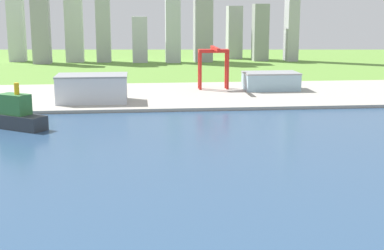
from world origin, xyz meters
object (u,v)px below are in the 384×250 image
Objects in this scene: container_barge at (11,115)px; warehouse_annex at (271,81)px; warehouse_main at (92,88)px; port_crane_red at (214,58)px.

container_barge is 232.34m from warehouse_annex.
port_crane_red is at bearing 29.67° from warehouse_main.
container_barge is 1.05× the size of warehouse_annex.
container_barge is at bearing -146.35° from warehouse_annex.
warehouse_main is at bearing -150.33° from port_crane_red.
port_crane_red reaches higher than container_barge.
port_crane_red is 117.12m from warehouse_main.
warehouse_main is at bearing 61.31° from container_barge.
warehouse_annex is at bearing -9.31° from port_crane_red.
container_barge reaches higher than warehouse_main.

